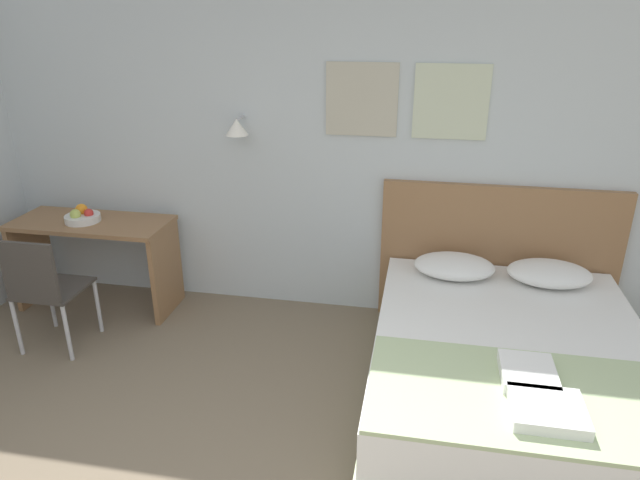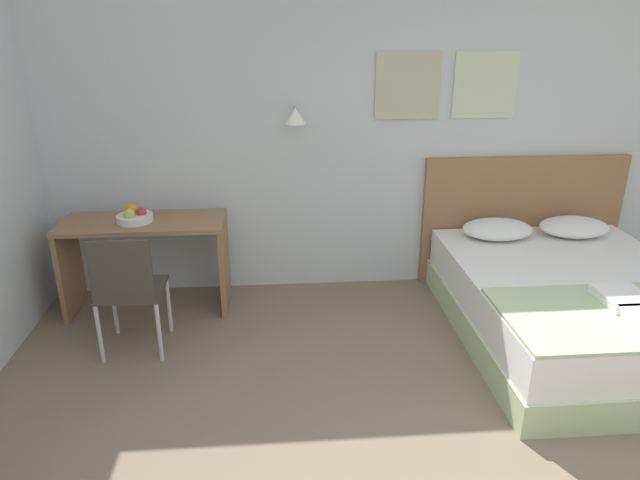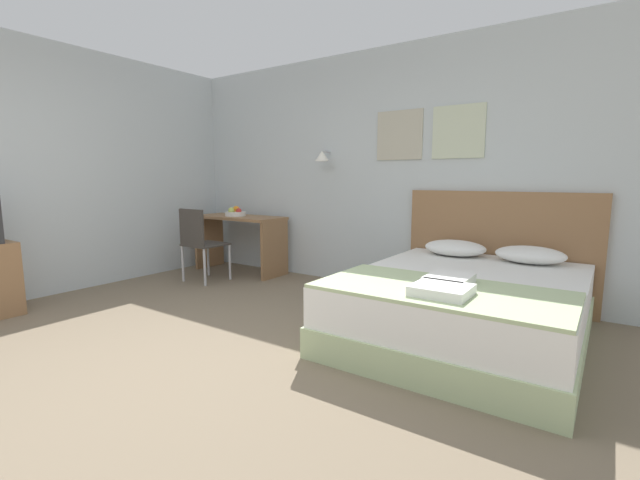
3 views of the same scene
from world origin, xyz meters
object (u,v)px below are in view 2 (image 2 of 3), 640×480
object	(u,v)px
pillow_right	(574,227)
desk_chair	(127,286)
desk	(146,247)
headboard	(521,219)
throw_blanket	(633,315)
bed	(576,308)
pillow_left	(497,229)
folded_towel_near_foot	(623,298)
fruit_bowl	(134,216)

from	to	relation	value
pillow_right	desk_chair	xyz separation A→B (m)	(-3.47, -0.73, -0.06)
desk	headboard	bearing A→B (deg)	5.79
throw_blanket	desk_chair	bearing A→B (deg)	168.35
bed	desk_chair	world-z (taller)	desk_chair
pillow_left	desk	size ratio (longest dim) A/B	0.46
pillow_left	folded_towel_near_foot	world-z (taller)	pillow_left
desk	fruit_bowl	xyz separation A→B (m)	(-0.05, -0.02, 0.26)
desk	fruit_bowl	size ratio (longest dim) A/B	4.61
throw_blanket	desk	xyz separation A→B (m)	(-3.16, 1.34, 0.01)
headboard	pillow_left	bearing A→B (deg)	-139.19
pillow_right	folded_towel_near_foot	bearing A→B (deg)	-104.27
headboard	throw_blanket	distance (m)	1.66
folded_towel_near_foot	fruit_bowl	bearing A→B (deg)	159.98
headboard	folded_towel_near_foot	bearing A→B (deg)	-89.50
bed	throw_blanket	bearing A→B (deg)	-90.00
pillow_left	fruit_bowl	bearing A→B (deg)	-178.83
desk	fruit_bowl	bearing A→B (deg)	-157.90
throw_blanket	folded_towel_near_foot	xyz separation A→B (m)	(0.01, 0.14, 0.04)
pillow_left	headboard	bearing A→B (deg)	40.81
desk	pillow_right	bearing A→B (deg)	0.62
headboard	desk	size ratio (longest dim) A/B	1.42
pillow_right	folded_towel_near_foot	distance (m)	1.28
folded_towel_near_foot	pillow_left	bearing A→B (deg)	105.41
bed	folded_towel_near_foot	distance (m)	0.55
bed	pillow_left	xyz separation A→B (m)	(-0.33, 0.78, 0.33)
bed	pillow_left	distance (m)	0.91
headboard	folded_towel_near_foot	size ratio (longest dim) A/B	5.35
pillow_left	throw_blanket	bearing A→B (deg)	-76.66
fruit_bowl	bed	bearing A→B (deg)	-12.65
pillow_right	desk_chair	world-z (taller)	desk_chair
throw_blanket	fruit_bowl	xyz separation A→B (m)	(-3.22, 1.32, 0.27)
headboard	bed	bearing A→B (deg)	-90.00
pillow_right	desk	size ratio (longest dim) A/B	0.46
folded_towel_near_foot	throw_blanket	bearing A→B (deg)	-95.22
folded_towel_near_foot	desk	xyz separation A→B (m)	(-3.18, 1.20, -0.03)
bed	throw_blanket	world-z (taller)	throw_blanket
bed	headboard	world-z (taller)	headboard
headboard	desk	bearing A→B (deg)	-174.21
bed	desk_chair	xyz separation A→B (m)	(-3.15, 0.05, 0.27)
bed	pillow_right	world-z (taller)	pillow_right
bed	desk	distance (m)	3.26
headboard	pillow_right	world-z (taller)	headboard
desk_chair	folded_towel_near_foot	bearing A→B (deg)	-9.06
throw_blanket	bed	bearing A→B (deg)	90.00
pillow_right	headboard	bearing A→B (deg)	139.19
pillow_left	desk_chair	bearing A→B (deg)	-165.44
pillow_left	throw_blanket	size ratio (longest dim) A/B	0.36
bed	pillow_right	bearing A→B (deg)	67.24
desk	desk_chair	world-z (taller)	desk_chair
folded_towel_near_foot	fruit_bowl	distance (m)	3.44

